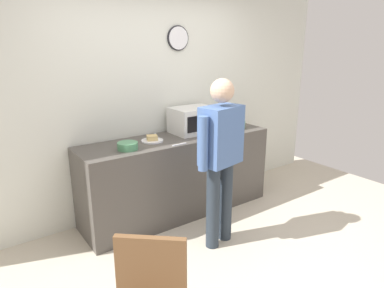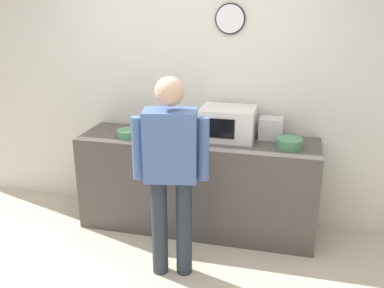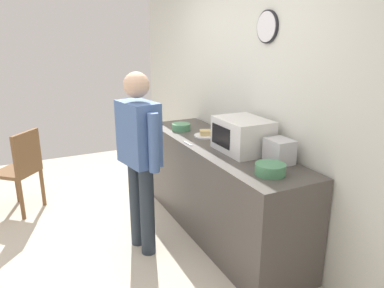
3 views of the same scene
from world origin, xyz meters
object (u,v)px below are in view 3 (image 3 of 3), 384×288
cereal_bowl (270,169)px  salad_bowl (181,127)px  microwave (243,135)px  fork_utensil (229,137)px  wooden_chair (21,168)px  toaster (279,151)px  sandwich_plate (205,134)px  spoon_utensil (188,143)px  person_standing (139,151)px

cereal_bowl → salad_bowl: bearing=-177.8°
microwave → cereal_bowl: 0.60m
salad_bowl → fork_utensil: bearing=32.3°
fork_utensil → wooden_chair: wooden_chair is taller
salad_bowl → cereal_bowl: size_ratio=0.89×
cereal_bowl → toaster: 0.30m
sandwich_plate → spoon_utensil: sandwich_plate is taller
cereal_bowl → fork_utensil: cereal_bowl is taller
person_standing → microwave: bearing=71.0°
salad_bowl → toaster: size_ratio=0.94×
cereal_bowl → person_standing: person_standing is taller
salad_bowl → person_standing: size_ratio=0.12×
cereal_bowl → person_standing: size_ratio=0.14×
salad_bowl → person_standing: 0.93m
toaster → person_standing: bearing=-125.5°
toaster → person_standing: size_ratio=0.13×
sandwich_plate → person_standing: (0.29, -0.81, 0.02)m
microwave → wooden_chair: 2.50m
fork_utensil → toaster: bearing=-2.1°
cereal_bowl → toaster: toaster is taller
spoon_utensil → wooden_chair: size_ratio=0.18×
fork_utensil → wooden_chair: size_ratio=0.18×
toaster → person_standing: 1.19m
person_standing → wooden_chair: person_standing is taller
microwave → wooden_chair: microwave is taller
microwave → sandwich_plate: size_ratio=2.11×
microwave → salad_bowl: microwave is taller
microwave → salad_bowl: 0.96m
person_standing → spoon_utensil: bearing=102.9°
person_standing → wooden_chair: (-1.31, -0.96, -0.44)m
wooden_chair → salad_bowl: bearing=67.8°
person_standing → fork_utensil: bearing=97.6°
salad_bowl → fork_utensil: size_ratio=1.21×
spoon_utensil → toaster: bearing=28.6°
person_standing → wooden_chair: bearing=-143.6°
fork_utensil → person_standing: 1.01m
sandwich_plate → person_standing: person_standing is taller
microwave → toaster: microwave is taller
spoon_utensil → wooden_chair: bearing=-128.5°
microwave → toaster: bearing=14.2°
cereal_bowl → fork_utensil: 1.04m
cereal_bowl → fork_utensil: (-1.01, 0.26, -0.04)m
sandwich_plate → fork_utensil: (0.15, 0.19, -0.02)m
toaster → wooden_chair: 2.83m
cereal_bowl → wooden_chair: 2.81m
sandwich_plate → salad_bowl: salad_bowl is taller
microwave → cereal_bowl: size_ratio=2.16×
cereal_bowl → toaster: size_ratio=1.05×
toaster → fork_utensil: 0.83m
microwave → toaster: (0.39, 0.10, -0.05)m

